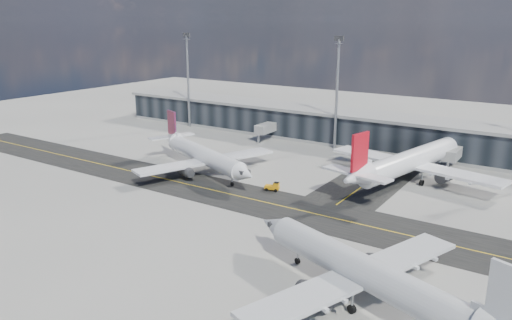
# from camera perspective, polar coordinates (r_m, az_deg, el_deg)

# --- Properties ---
(ground) EXTENTS (300.00, 300.00, 0.00)m
(ground) POSITION_cam_1_polar(r_m,az_deg,el_deg) (93.42, -3.57, -4.81)
(ground) COLOR gray
(ground) RESTS_ON ground
(taxiway_lanes) EXTENTS (180.00, 63.00, 0.03)m
(taxiway_lanes) POSITION_cam_1_polar(r_m,az_deg,el_deg) (99.69, 1.95, -3.43)
(taxiway_lanes) COLOR black
(taxiway_lanes) RESTS_ON ground
(terminal_concourse) EXTENTS (152.00, 19.80, 8.80)m
(terminal_concourse) POSITION_cam_1_polar(r_m,az_deg,el_deg) (138.33, 10.24, 3.56)
(terminal_concourse) COLOR black
(terminal_concourse) RESTS_ON ground
(floodlight_masts) EXTENTS (102.50, 0.70, 28.90)m
(floodlight_masts) POSITION_cam_1_polar(r_m,az_deg,el_deg) (130.11, 9.24, 8.00)
(floodlight_masts) COLOR gray
(floodlight_masts) RESTS_ON ground
(airliner_af) EXTENTS (36.97, 31.98, 11.40)m
(airliner_af) POSITION_cam_1_polar(r_m,az_deg,el_deg) (110.99, -6.05, 0.53)
(airliner_af) COLOR white
(airliner_af) RESTS_ON ground
(airliner_redtail) EXTENTS (38.27, 44.57, 13.29)m
(airliner_redtail) POSITION_cam_1_polar(r_m,az_deg,el_deg) (108.28, 17.12, -0.14)
(airliner_redtail) COLOR white
(airliner_redtail) RESTS_ON ground
(airliner_near) EXTENTS (38.61, 33.36, 11.79)m
(airliner_near) POSITION_cam_1_polar(r_m,az_deg,el_deg) (61.69, 12.69, -12.61)
(airliner_near) COLOR silver
(airliner_near) RESTS_ON ground
(baggage_tug) EXTENTS (3.11, 2.09, 1.79)m
(baggage_tug) POSITION_cam_1_polar(r_m,az_deg,el_deg) (98.90, 2.00, -3.05)
(baggage_tug) COLOR orange
(baggage_tug) RESTS_ON ground
(service_van) EXTENTS (3.59, 5.75, 1.48)m
(service_van) POSITION_cam_1_polar(r_m,az_deg,el_deg) (124.99, 13.12, 0.51)
(service_van) COLOR white
(service_van) RESTS_ON ground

